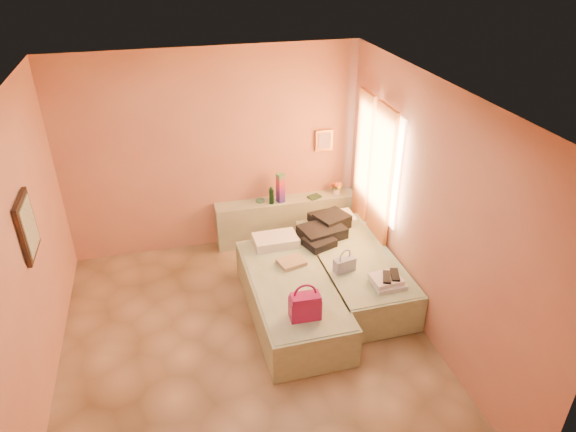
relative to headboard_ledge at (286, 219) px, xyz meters
name	(u,v)px	position (x,y,z in m)	size (l,w,h in m)	color
ground	(248,346)	(-0.98, -2.10, -0.33)	(4.50, 4.50, 0.00)	tan
room_walls	(251,177)	(-0.77, -1.53, 1.46)	(4.02, 4.51, 2.81)	tan
headboard_ledge	(286,219)	(0.00, 0.00, 0.00)	(2.05, 0.30, 0.65)	#AAB998
bed_left	(291,298)	(-0.38, -1.70, -0.08)	(0.90, 2.00, 0.50)	#AEC8A0
bed_right	(353,271)	(0.52, -1.38, -0.08)	(0.90, 2.00, 0.50)	#AEC8A0
water_bottle	(271,196)	(-0.23, -0.07, 0.44)	(0.07, 0.07, 0.24)	#153B24
rainbow_box	(281,188)	(-0.10, -0.04, 0.54)	(0.10, 0.10, 0.43)	#A81458
small_dish	(260,200)	(-0.38, 0.03, 0.34)	(0.12, 0.12, 0.03)	#478364
green_book	(314,197)	(0.40, -0.05, 0.34)	(0.18, 0.13, 0.03)	#24432A
flower_vase	(337,187)	(0.75, -0.02, 0.44)	(0.18, 0.18, 0.23)	white
magenta_handbag	(305,306)	(-0.40, -2.35, 0.32)	(0.32, 0.18, 0.30)	#A81458
khaki_garment	(291,262)	(-0.29, -1.38, 0.20)	(0.31, 0.25, 0.05)	tan
clothes_pile	(326,230)	(0.31, -0.86, 0.27)	(0.61, 0.61, 0.18)	black
blue_handbag	(344,265)	(0.28, -1.66, 0.26)	(0.26, 0.11, 0.17)	#3B548D
towel_stack	(388,281)	(0.67, -2.06, 0.23)	(0.35, 0.30, 0.10)	white
sandal_pair	(391,276)	(0.70, -2.05, 0.29)	(0.18, 0.23, 0.02)	black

